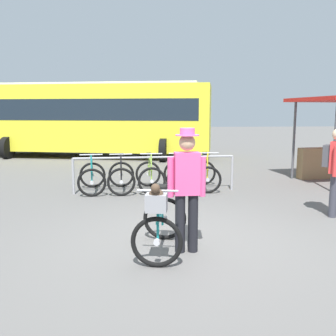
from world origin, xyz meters
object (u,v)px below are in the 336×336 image
(racked_bike_black, at_px, (121,176))
(pedestrian_with_backpack, at_px, (335,166))
(bus_distant, at_px, (93,116))
(featured_bicycle, at_px, (160,221))
(racked_bike_lime, at_px, (150,176))
(racked_bike_teal, at_px, (92,177))
(racked_bike_yellow, at_px, (205,175))
(racked_bike_red, at_px, (178,175))
(person_with_featured_bike, at_px, (187,185))

(racked_bike_black, bearing_deg, pedestrian_with_backpack, -31.23)
(bus_distant, bearing_deg, featured_bicycle, -78.68)
(racked_bike_black, distance_m, racked_bike_lime, 0.70)
(racked_bike_teal, bearing_deg, racked_bike_black, 2.82)
(racked_bike_teal, relative_size, racked_bike_black, 1.04)
(racked_bike_teal, height_order, racked_bike_yellow, same)
(pedestrian_with_backpack, bearing_deg, racked_bike_teal, 152.99)
(racked_bike_lime, xyz_separation_m, racked_bike_red, (0.70, 0.03, 0.00))
(racked_bike_teal, height_order, racked_bike_red, same)
(racked_bike_lime, relative_size, featured_bicycle, 0.92)
(racked_bike_black, xyz_separation_m, pedestrian_with_backpack, (4.05, -2.45, 0.57))
(person_with_featured_bike, height_order, bus_distant, bus_distant)
(racked_bike_red, distance_m, featured_bicycle, 4.24)
(pedestrian_with_backpack, height_order, bus_distant, bus_distant)
(racked_bike_yellow, bearing_deg, racked_bike_teal, -177.18)
(racked_bike_red, bearing_deg, racked_bike_yellow, 2.82)
(racked_bike_teal, relative_size, pedestrian_with_backpack, 0.71)
(racked_bike_black, relative_size, racked_bike_yellow, 0.98)
(racked_bike_lime, height_order, person_with_featured_bike, person_with_featured_bike)
(racked_bike_teal, height_order, bus_distant, bus_distant)
(racked_bike_yellow, relative_size, featured_bicycle, 0.92)
(racked_bike_yellow, height_order, person_with_featured_bike, person_with_featured_bike)
(featured_bicycle, bearing_deg, racked_bike_red, 80.77)
(bus_distant, bearing_deg, pedestrian_with_backpack, -59.83)
(racked_bike_black, xyz_separation_m, person_with_featured_bike, (1.09, -4.00, 0.58))
(racked_bike_teal, distance_m, racked_bike_lime, 1.40)
(racked_bike_teal, bearing_deg, person_with_featured_bike, -65.70)
(person_with_featured_bike, xyz_separation_m, pedestrian_with_backpack, (2.95, 1.55, -0.01))
(person_with_featured_bike, bearing_deg, racked_bike_yellow, 76.24)
(racked_bike_red, distance_m, racked_bike_yellow, 0.70)
(racked_bike_red, relative_size, featured_bicycle, 0.87)
(featured_bicycle, height_order, pedestrian_with_backpack, pedestrian_with_backpack)
(featured_bicycle, bearing_deg, bus_distant, 101.32)
(racked_bike_teal, bearing_deg, racked_bike_red, 2.82)
(racked_bike_teal, distance_m, person_with_featured_bike, 4.39)
(pedestrian_with_backpack, bearing_deg, featured_bicycle, -153.42)
(bus_distant, bearing_deg, racked_bike_yellow, -62.72)
(racked_bike_yellow, relative_size, bus_distant, 0.11)
(featured_bicycle, height_order, person_with_featured_bike, person_with_featured_bike)
(person_with_featured_bike, distance_m, bus_distant, 11.49)
(racked_bike_red, bearing_deg, racked_bike_black, -177.18)
(racked_bike_yellow, bearing_deg, racked_bike_black, -177.18)
(racked_bike_lime, bearing_deg, bus_distant, 107.44)
(racked_bike_teal, distance_m, pedestrian_with_backpack, 5.36)
(racked_bike_yellow, xyz_separation_m, person_with_featured_bike, (-1.01, -4.11, 0.58))
(racked_bike_yellow, height_order, pedestrian_with_backpack, pedestrian_with_backpack)
(racked_bike_teal, bearing_deg, racked_bike_lime, 2.82)
(person_with_featured_bike, bearing_deg, racked_bike_red, 85.70)
(racked_bike_black, bearing_deg, bus_distant, 102.13)
(racked_bike_yellow, distance_m, person_with_featured_bike, 4.27)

